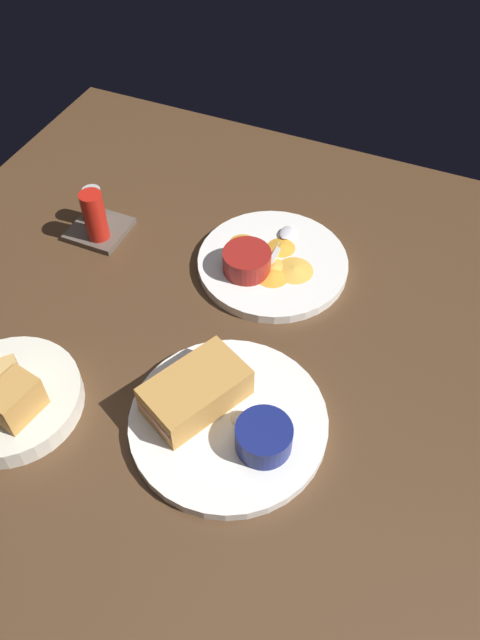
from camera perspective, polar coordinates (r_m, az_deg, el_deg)
The scene contains 11 objects.
ground_plane at distance 87.24cm, azimuth -2.38°, elevation -3.85°, with size 110.00×110.00×3.00cm, color #4C331E.
plate_sandwich_main at distance 79.07cm, azimuth -1.08°, elevation -9.44°, with size 25.37×25.37×1.60cm, color white.
sandwich_half_near at distance 77.88cm, azimuth -4.14°, elevation -6.62°, with size 15.02×12.57×4.80cm.
ramekin_dark_sauce at distance 74.84cm, azimuth 2.23°, elevation -10.80°, with size 7.01×7.01×3.68cm.
spoon_by_dark_ramekin at distance 78.37cm, azimuth -0.49°, elevation -8.63°, with size 5.87×9.43×0.80cm.
plate_chips_companion at distance 96.93cm, azimuth 3.06°, elevation 5.28°, with size 23.61×23.61×1.60cm, color white.
ramekin_light_gravy at distance 93.42cm, azimuth 0.64°, elevation 5.57°, with size 7.43×7.43×3.53cm.
spoon_by_gravy_ramekin at distance 99.59cm, azimuth 4.08°, elevation 7.62°, with size 9.88×2.27×0.80cm.
plantain_chip_scatter at distance 95.50cm, azimuth 2.96°, elevation 5.37°, with size 13.29×16.89×0.60cm.
bread_basket_rear at distance 84.50cm, azimuth -20.62°, elevation -6.80°, with size 18.46×18.46×8.10cm.
condiment_caddy at distance 103.50cm, azimuth -13.24°, elevation 9.24°, with size 9.00×9.00×9.50cm.
Camera 1 is at (-45.84, -23.69, 68.84)cm, focal length 34.38 mm.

